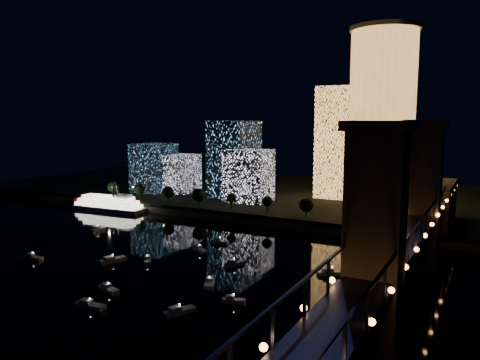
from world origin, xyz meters
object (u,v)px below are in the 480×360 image
(tower_cylindrical, at_px, (382,119))
(tower_rectangular, at_px, (336,143))
(riverboat, at_px, (105,204))
(truss_bridge, at_px, (395,257))

(tower_cylindrical, distance_m, tower_rectangular, 38.78)
(tower_cylindrical, height_order, riverboat, tower_cylindrical)
(tower_rectangular, height_order, truss_bridge, tower_rectangular)
(tower_cylindrical, xyz_separation_m, riverboat, (-136.01, -53.84, -46.45))
(truss_bridge, height_order, riverboat, truss_bridge)
(tower_rectangular, xyz_separation_m, riverboat, (-106.54, -75.15, -32.99))
(tower_cylindrical, xyz_separation_m, truss_bridge, (30.59, -123.11, -33.81))
(tower_rectangular, height_order, riverboat, tower_rectangular)
(tower_rectangular, relative_size, truss_bridge, 0.24)
(tower_cylindrical, distance_m, riverboat, 153.48)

